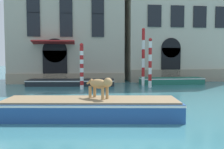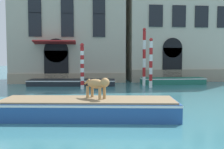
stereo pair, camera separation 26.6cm
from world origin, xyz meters
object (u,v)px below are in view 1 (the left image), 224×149
Objects in this scene: dog_on_deck at (100,84)px; mooring_pole_2 at (82,66)px; mooring_pole_0 at (143,57)px; mooring_pole_1 at (150,63)px; boat_foreground at (91,108)px; boat_moored_near_palazzo at (71,82)px; boat_moored_far at (171,81)px.

mooring_pole_2 reaches higher than dog_on_deck.
mooring_pole_1 is (0.23, -1.21, -0.43)m from mooring_pole_0.
dog_on_deck reaches higher than boat_foreground.
boat_moored_near_palazzo is 8.43m from boat_moored_far.
mooring_pole_0 is at bearing -2.54° from boat_moored_near_palazzo.
mooring_pole_2 is (-4.92, -1.70, -0.65)m from mooring_pole_0.
mooring_pole_1 is (4.94, 9.22, 1.49)m from boat_foreground.
boat_foreground reaches higher than boat_moored_far.
boat_foreground is at bearing -78.55° from boat_moored_near_palazzo.
boat_moored_far is at bearing 6.00° from boat_moored_near_palazzo.
dog_on_deck is 0.22× the size of mooring_pole_0.
boat_moored_far is (8.43, -0.03, 0.03)m from boat_moored_near_palazzo.
mooring_pole_1 reaches higher than boat_moored_near_palazzo.
dog_on_deck is 0.27× the size of mooring_pole_1.
mooring_pole_0 is 1.30m from mooring_pole_1.
boat_foreground is 0.97m from dog_on_deck.
mooring_pole_2 is (-0.21, 8.73, 1.27)m from boat_foreground.
dog_on_deck is (0.37, 0.03, 0.90)m from boat_foreground.
boat_foreground is 13.49m from boat_moored_far.
boat_moored_near_palazzo is 3.06m from mooring_pole_2.
boat_moored_far is 1.44× the size of mooring_pole_1.
mooring_pole_2 is at bearing -66.11° from boat_moored_near_palazzo.
boat_foreground is 6.93× the size of dog_on_deck.
boat_moored_far is 3.58m from mooring_pole_1.
boat_moored_near_palazzo is (-1.40, 11.28, -1.04)m from dog_on_deck.
mooring_pole_2 is at bearing 99.17° from boat_foreground.
mooring_pole_2 is (-7.60, -2.55, 1.38)m from boat_moored_far.
dog_on_deck is 10.28m from mooring_pole_1.
mooring_pole_0 reaches higher than boat_moored_near_palazzo.
boat_foreground is 1.53× the size of mooring_pole_0.
boat_foreground is 1.89× the size of mooring_pole_1.
mooring_pole_1 is (5.97, -2.09, 1.63)m from boat_moored_near_palazzo.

